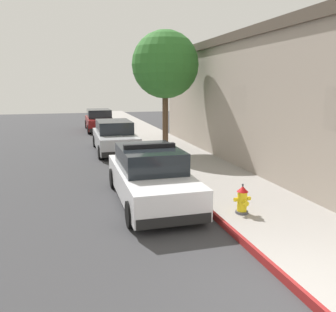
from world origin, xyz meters
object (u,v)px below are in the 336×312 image
object	(u,v)px
parked_car_dark_far	(99,121)
street_tree	(165,65)
police_cruiser	(150,176)
fire_hydrant	(242,200)
parked_car_silver_ahead	(115,137)

from	to	relation	value
parked_car_dark_far	street_tree	xyz separation A→B (m)	(2.39, -9.92, 3.51)
police_cruiser	fire_hydrant	distance (m)	2.77
parked_car_dark_far	street_tree	bearing A→B (deg)	-76.45
fire_hydrant	parked_car_dark_far	bearing A→B (deg)	95.85
parked_car_silver_ahead	street_tree	bearing A→B (deg)	-26.08
fire_hydrant	street_tree	world-z (taller)	street_tree
parked_car_silver_ahead	fire_hydrant	xyz separation A→B (m)	(1.90, -10.10, -0.22)
parked_car_silver_ahead	street_tree	size ratio (longest dim) A/B	0.85
fire_hydrant	street_tree	bearing A→B (deg)	87.08
police_cruiser	street_tree	bearing A→B (deg)	71.32
parked_car_dark_far	fire_hydrant	size ratio (longest dim) A/B	6.37
fire_hydrant	street_tree	distance (m)	9.71
police_cruiser	street_tree	xyz separation A→B (m)	(2.34, 6.93, 3.51)
police_cruiser	parked_car_dark_far	size ratio (longest dim) A/B	1.00
parked_car_silver_ahead	parked_car_dark_far	xyz separation A→B (m)	(-0.03, 8.76, 0.00)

